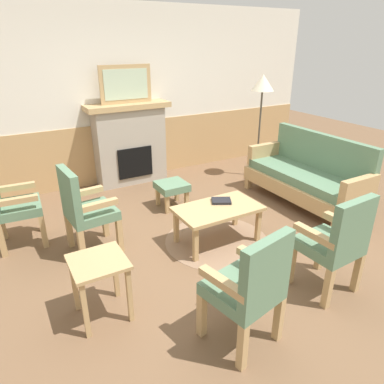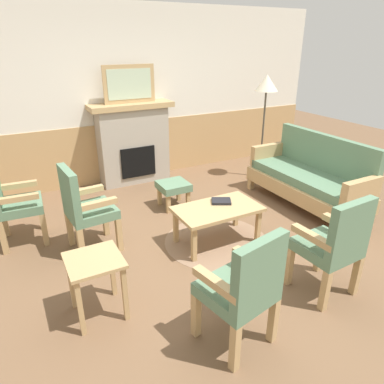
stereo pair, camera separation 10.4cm
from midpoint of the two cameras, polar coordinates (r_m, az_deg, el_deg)
ground_plane at (r=4.06m, az=1.74°, el=-8.86°), size 14.00×14.00×0.00m
wall_back at (r=5.87m, az=-11.87°, el=14.54°), size 7.20×0.14×2.70m
fireplace at (r=5.77m, az=-10.53°, el=7.80°), size 1.30×0.44×1.28m
framed_picture at (r=5.60m, az=-11.23°, el=16.76°), size 0.80×0.04×0.56m
couch at (r=5.19m, az=17.55°, el=2.31°), size 0.70×1.80×0.98m
coffee_table at (r=3.99m, az=3.46°, el=-3.17°), size 0.96×0.56×0.44m
round_rug at (r=4.18m, az=3.33°, el=-7.87°), size 1.22×1.22×0.01m
book_on_table at (r=4.09m, az=4.04°, el=-1.43°), size 0.27×0.25×0.03m
footstool at (r=4.88m, az=-3.90°, el=0.68°), size 0.40×0.40×0.36m
armchair_near_fireplace at (r=3.92m, az=-17.81°, el=-2.36°), size 0.52×0.52×0.98m
armchair_by_window_left at (r=4.37m, az=-28.14°, el=-1.39°), size 0.51×0.51×0.98m
armchair_front_left at (r=3.37m, az=21.51°, el=-7.33°), size 0.50×0.50×0.98m
armchair_front_center at (r=2.66m, az=8.24°, el=-14.74°), size 0.57×0.57×0.98m
side_table at (r=3.04m, az=-15.78°, el=-12.42°), size 0.44×0.44×0.55m
floor_lamp_by_couch at (r=5.88m, az=10.83°, el=16.01°), size 0.36×0.36×1.68m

